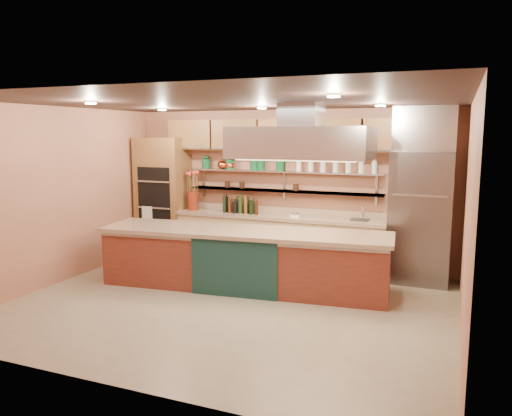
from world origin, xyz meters
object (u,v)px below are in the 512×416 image
at_px(island, 244,259).
at_px(copper_kettle, 223,165).
at_px(green_canister, 261,165).
at_px(flower_vase, 193,201).
at_px(kitchen_scale, 296,214).
at_px(refrigerator, 420,218).

relative_size(island, copper_kettle, 22.35).
bearing_deg(island, green_canister, 96.33).
relative_size(island, flower_vase, 12.26).
bearing_deg(kitchen_scale, green_canister, 143.14).
distance_m(flower_vase, copper_kettle, 0.89).
bearing_deg(flower_vase, copper_kettle, 22.62).
height_order(flower_vase, green_canister, green_canister).
height_order(refrigerator, copper_kettle, refrigerator).
bearing_deg(copper_kettle, refrigerator, -3.66).
bearing_deg(flower_vase, refrigerator, -0.14).
bearing_deg(flower_vase, island, -39.81).
bearing_deg(green_canister, flower_vase, -170.45).
relative_size(refrigerator, flower_vase, 5.88).
bearing_deg(refrigerator, flower_vase, 179.86).
bearing_deg(green_canister, refrigerator, -4.66).
relative_size(refrigerator, island, 0.48).
xyz_separation_m(island, kitchen_scale, (0.40, 1.37, 0.52)).
bearing_deg(island, refrigerator, 23.08).
xyz_separation_m(refrigerator, copper_kettle, (-3.60, 0.23, 0.74)).
bearing_deg(green_canister, copper_kettle, 180.00).
bearing_deg(kitchen_scale, refrigerator, -20.62).
bearing_deg(kitchen_scale, flower_vase, 159.65).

